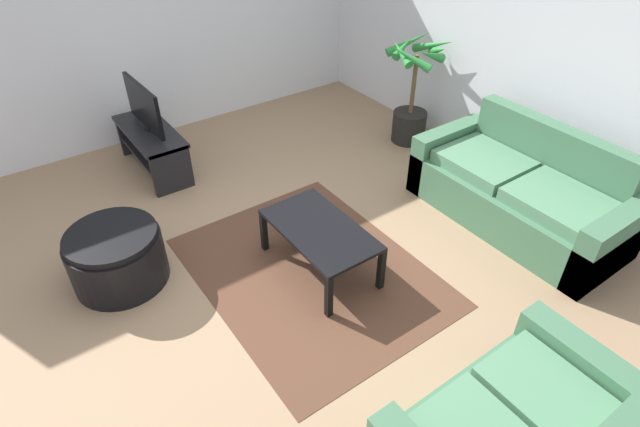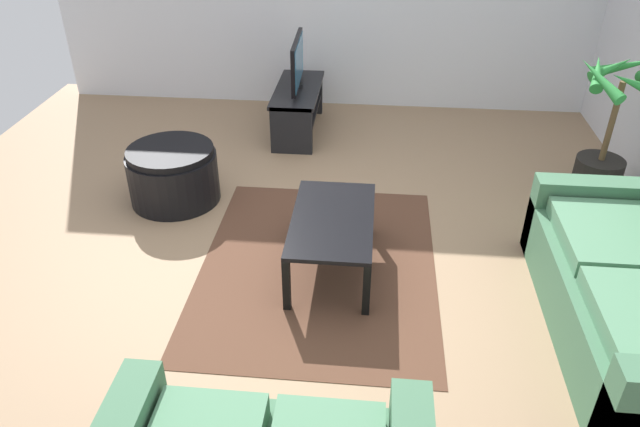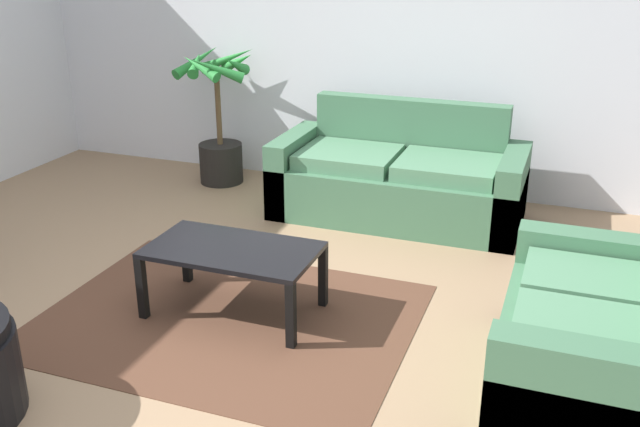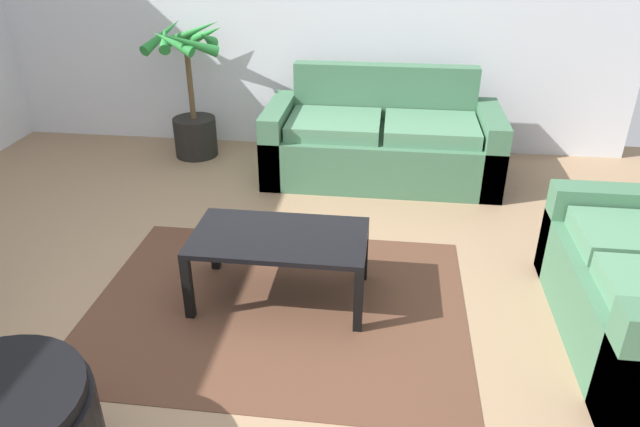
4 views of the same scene
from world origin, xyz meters
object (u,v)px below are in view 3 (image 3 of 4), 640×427
Objects in this scene: couch_main at (399,181)px; potted_palm at (219,128)px; couch_loveseat at (601,343)px; coffee_table at (233,256)px.

couch_main is 1.59× the size of potted_palm.
couch_main is at bearing 127.02° from couch_loveseat.
couch_loveseat is at bearing -52.98° from couch_main.
couch_loveseat is 4.05m from potted_palm.
couch_main reaches higher than coffee_table.
coffee_table is 0.82× the size of potted_palm.
couch_loveseat is 1.39× the size of coffee_table.
coffee_table is at bearing -105.59° from couch_main.
couch_main is at bearing -8.90° from potted_palm.
coffee_table is 2.51m from potted_palm.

